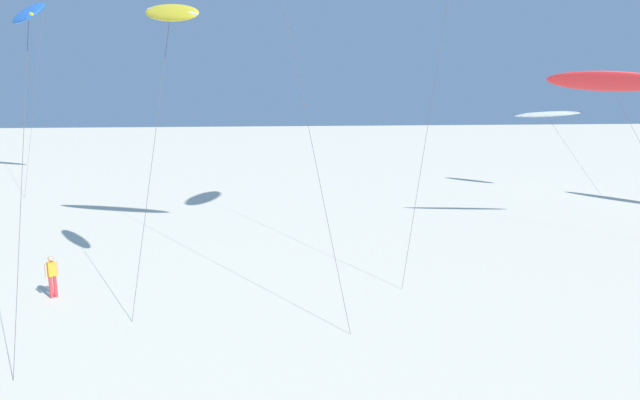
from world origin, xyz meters
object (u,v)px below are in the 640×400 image
flying_kite_4 (170,13)px  person_near_left (52,275)px  flying_kite_2 (546,114)px  flying_kite_6 (610,81)px  flying_kite_7 (29,13)px

flying_kite_4 → person_near_left: (-5.06, 0.24, -9.95)m
person_near_left → flying_kite_2: bearing=34.4°
flying_kite_6 → person_near_left: flying_kite_6 is taller
flying_kite_4 → flying_kite_7: bearing=159.4°
flying_kite_7 → person_near_left: size_ratio=7.08×
flying_kite_6 → flying_kite_7: (-28.41, -5.42, 2.42)m
flying_kite_6 → flying_kite_7: bearing=-169.2°
flying_kite_6 → person_near_left: (-27.76, -7.33, -7.71)m
flying_kite_2 → flying_kite_4: flying_kite_4 is taller
flying_kite_6 → flying_kite_2: bearing=73.0°
flying_kite_4 → flying_kite_6: 24.03m
flying_kite_4 → person_near_left: bearing=177.3°
flying_kite_6 → person_near_left: 29.73m
flying_kite_7 → person_near_left: flying_kite_7 is taller
flying_kite_2 → person_near_left: size_ratio=4.02×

